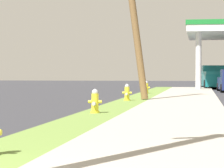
{
  "coord_description": "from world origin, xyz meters",
  "views": [
    {
      "loc": [
        3.75,
        -5.25,
        1.37
      ],
      "look_at": [
        0.6,
        13.47,
        0.95
      ],
      "focal_mm": 84.47,
      "sensor_mm": 36.0,
      "label": 1
    }
  ],
  "objects_px": {
    "car_white_by_far_pump": "(213,79)",
    "truck_teal_at_far_bay": "(214,78)",
    "fire_hydrant_fourth": "(146,88)",
    "truck_tan_on_apron": "(212,77)",
    "fire_hydrant_third": "(127,93)",
    "fire_hydrant_second": "(95,102)"
  },
  "relations": [
    {
      "from": "truck_teal_at_far_bay",
      "to": "car_white_by_far_pump",
      "type": "bearing_deg",
      "value": 89.17
    },
    {
      "from": "car_white_by_far_pump",
      "to": "truck_tan_on_apron",
      "type": "xyz_separation_m",
      "value": [
        -0.22,
        -2.95,
        0.19
      ]
    },
    {
      "from": "car_white_by_far_pump",
      "to": "truck_teal_at_far_bay",
      "type": "xyz_separation_m",
      "value": [
        -0.09,
        -6.44,
        0.19
      ]
    },
    {
      "from": "fire_hydrant_third",
      "to": "car_white_by_far_pump",
      "type": "height_order",
      "value": "car_white_by_far_pump"
    },
    {
      "from": "truck_tan_on_apron",
      "to": "truck_teal_at_far_bay",
      "type": "height_order",
      "value": "same"
    },
    {
      "from": "fire_hydrant_third",
      "to": "car_white_by_far_pump",
      "type": "relative_size",
      "value": 0.16
    },
    {
      "from": "car_white_by_far_pump",
      "to": "truck_teal_at_far_bay",
      "type": "height_order",
      "value": "truck_teal_at_far_bay"
    },
    {
      "from": "fire_hydrant_third",
      "to": "truck_tan_on_apron",
      "type": "bearing_deg",
      "value": 80.74
    },
    {
      "from": "fire_hydrant_second",
      "to": "car_white_by_far_pump",
      "type": "xyz_separation_m",
      "value": [
        4.41,
        36.09,
        0.28
      ]
    },
    {
      "from": "fire_hydrant_second",
      "to": "fire_hydrant_fourth",
      "type": "relative_size",
      "value": 1.0
    },
    {
      "from": "fire_hydrant_third",
      "to": "truck_teal_at_far_bay",
      "type": "bearing_deg",
      "value": 79.03
    },
    {
      "from": "fire_hydrant_fourth",
      "to": "truck_teal_at_far_bay",
      "type": "distance_m",
      "value": 14.95
    },
    {
      "from": "car_white_by_far_pump",
      "to": "truck_teal_at_far_bay",
      "type": "bearing_deg",
      "value": -90.83
    },
    {
      "from": "fire_hydrant_second",
      "to": "fire_hydrant_third",
      "type": "relative_size",
      "value": 1.0
    },
    {
      "from": "car_white_by_far_pump",
      "to": "truck_teal_at_far_bay",
      "type": "relative_size",
      "value": 0.82
    },
    {
      "from": "fire_hydrant_third",
      "to": "truck_tan_on_apron",
      "type": "distance_m",
      "value": 26.21
    },
    {
      "from": "fire_hydrant_third",
      "to": "truck_teal_at_far_bay",
      "type": "height_order",
      "value": "truck_teal_at_far_bay"
    },
    {
      "from": "fire_hydrant_fourth",
      "to": "truck_teal_at_far_bay",
      "type": "relative_size",
      "value": 0.13
    },
    {
      "from": "fire_hydrant_fourth",
      "to": "truck_teal_at_far_bay",
      "type": "xyz_separation_m",
      "value": [
        4.3,
        14.31,
        0.47
      ]
    },
    {
      "from": "truck_teal_at_far_bay",
      "to": "fire_hydrant_fourth",
      "type": "bearing_deg",
      "value": -106.73
    },
    {
      "from": "fire_hydrant_third",
      "to": "car_white_by_far_pump",
      "type": "distance_m",
      "value": 29.16
    },
    {
      "from": "fire_hydrant_fourth",
      "to": "truck_tan_on_apron",
      "type": "xyz_separation_m",
      "value": [
        4.18,
        17.8,
        0.47
      ]
    }
  ]
}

